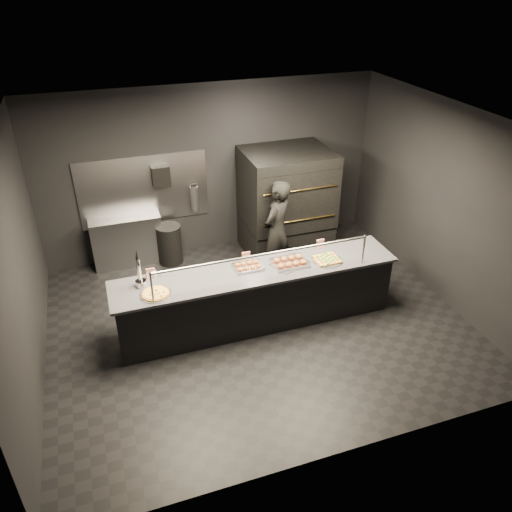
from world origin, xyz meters
name	(u,v)px	position (x,y,z in m)	size (l,w,h in m)	color
room	(254,232)	(-0.02, 0.05, 1.50)	(6.04, 6.00, 3.00)	black
service_counter	(257,296)	(0.00, 0.00, 0.46)	(4.10, 0.78, 1.37)	black
pizza_oven	(286,202)	(1.20, 1.90, 0.97)	(1.50, 1.23, 1.91)	black
prep_shelf	(128,241)	(-1.60, 2.32, 0.45)	(1.20, 0.35, 0.90)	#99999E
towel_dispenser	(161,176)	(-0.90, 2.39, 1.55)	(0.30, 0.20, 0.35)	black
fire_extinguisher	(194,198)	(-0.35, 2.40, 1.06)	(0.14, 0.14, 0.51)	#B2B2B7
beer_tap	(140,276)	(-1.60, 0.12, 1.08)	(0.15, 0.21, 0.56)	silver
round_pizza	(156,294)	(-1.45, -0.15, 0.94)	(0.42, 0.42, 0.03)	silver
slider_tray_a	(248,266)	(-0.10, 0.09, 0.94)	(0.43, 0.33, 0.06)	silver
slider_tray_b	(290,262)	(0.50, 0.00, 0.95)	(0.60, 0.52, 0.08)	silver
square_pizza	(327,260)	(1.04, -0.09, 0.94)	(0.44, 0.44, 0.05)	silver
condiment_jar	(156,274)	(-1.37, 0.28, 0.97)	(0.15, 0.06, 0.10)	silver
tent_cards	(242,257)	(-0.14, 0.28, 1.00)	(2.67, 0.04, 0.15)	white
trash_bin	(170,244)	(-0.90, 2.14, 0.36)	(0.43, 0.43, 0.71)	black
worker	(277,230)	(0.73, 1.13, 0.86)	(0.63, 0.41, 1.73)	black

